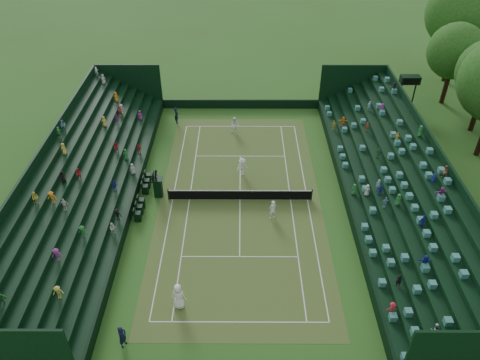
{
  "coord_description": "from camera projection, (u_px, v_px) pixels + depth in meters",
  "views": [
    {
      "loc": [
        0.11,
        -29.61,
        23.87
      ],
      "look_at": [
        0.0,
        0.0,
        2.0
      ],
      "focal_mm": 35.0,
      "sensor_mm": 36.0,
      "label": 1
    }
  ],
  "objects": [
    {
      "name": "line_judge_south",
      "position": [
        122.0,
        337.0,
        26.71
      ],
      "size": [
        0.58,
        0.68,
        1.59
      ],
      "primitive_type": "imported",
      "rotation": [
        0.0,
        0.0,
        1.15
      ],
      "color": "black",
      "rests_on": "ground"
    },
    {
      "name": "perimeter_wall_east",
      "position": [
        345.0,
        195.0,
        37.68
      ],
      "size": [
        0.2,
        31.77,
        1.0
      ],
      "primitive_type": "cube",
      "color": "black",
      "rests_on": "ground"
    },
    {
      "name": "player_far_east",
      "position": [
        242.0,
        167.0,
        40.33
      ],
      "size": [
        1.25,
        1.11,
        1.68
      ],
      "primitive_type": "imported",
      "rotation": [
        0.0,
        0.0,
        0.57
      ],
      "color": "white",
      "rests_on": "ground"
    },
    {
      "name": "player_far_west",
      "position": [
        235.0,
        126.0,
        45.98
      ],
      "size": [
        0.9,
        0.73,
        1.74
      ],
      "primitive_type": "imported",
      "rotation": [
        0.0,
        0.0,
        -0.09
      ],
      "color": "white",
      "rests_on": "ground"
    },
    {
      "name": "perimeter_wall_west",
      "position": [
        135.0,
        195.0,
        37.73
      ],
      "size": [
        0.2,
        31.77,
        1.0
      ],
      "primitive_type": "cube",
      "color": "black",
      "rests_on": "ground"
    },
    {
      "name": "north_grandstand",
      "position": [
        400.0,
        185.0,
        37.04
      ],
      "size": [
        6.6,
        32.0,
        4.9
      ],
      "color": "black",
      "rests_on": "ground"
    },
    {
      "name": "player_near_east",
      "position": [
        273.0,
        210.0,
        35.68
      ],
      "size": [
        0.74,
        0.66,
        1.69
      ],
      "primitive_type": "imported",
      "rotation": [
        0.0,
        0.0,
        3.68
      ],
      "color": "white",
      "rests_on": "ground"
    },
    {
      "name": "tennis_net",
      "position": [
        240.0,
        195.0,
        37.69
      ],
      "size": [
        11.67,
        0.1,
        1.06
      ],
      "color": "black",
      "rests_on": "ground"
    },
    {
      "name": "south_grandstand",
      "position": [
        81.0,
        184.0,
        37.12
      ],
      "size": [
        6.6,
        32.0,
        4.9
      ],
      "color": "black",
      "rests_on": "ground"
    },
    {
      "name": "line_judge_north",
      "position": [
        176.0,
        115.0,
        47.67
      ],
      "size": [
        0.52,
        0.7,
        1.74
      ],
      "primitive_type": "imported",
      "rotation": [
        0.0,
        0.0,
        1.74
      ],
      "color": "black",
      "rests_on": "ground"
    },
    {
      "name": "player_near_west",
      "position": [
        178.0,
        296.0,
        28.83
      ],
      "size": [
        1.04,
        0.78,
        1.93
      ],
      "primitive_type": "imported",
      "rotation": [
        0.0,
        0.0,
        2.95
      ],
      "color": "white",
      "rests_on": "ground"
    },
    {
      "name": "scoreboard_tower",
      "position": [
        410.0,
        81.0,
        48.95
      ],
      "size": [
        2.0,
        1.0,
        3.7
      ],
      "color": "black",
      "rests_on": "ground"
    },
    {
      "name": "court_surface",
      "position": [
        240.0,
        200.0,
        38.0
      ],
      "size": [
        12.97,
        26.77,
        0.01
      ],
      "primitive_type": "cube",
      "color": "#2F6D24",
      "rests_on": "ground"
    },
    {
      "name": "umpire_chair",
      "position": [
        158.0,
        185.0,
        37.78
      ],
      "size": [
        0.82,
        0.82,
        2.58
      ],
      "color": "black",
      "rests_on": "ground"
    },
    {
      "name": "courtside_chairs",
      "position": [
        143.0,
        196.0,
        37.74
      ],
      "size": [
        0.51,
        5.49,
        1.12
      ],
      "color": "black",
      "rests_on": "ground"
    },
    {
      "name": "ground",
      "position": [
        240.0,
        200.0,
        38.0
      ],
      "size": [
        160.0,
        160.0,
        0.0
      ],
      "primitive_type": "plane",
      "color": "#2D561B",
      "rests_on": "ground"
    },
    {
      "name": "perimeter_wall_north",
      "position": [
        241.0,
        104.0,
        50.48
      ],
      "size": [
        17.17,
        0.2,
        1.0
      ],
      "primitive_type": "cube",
      "color": "black",
      "rests_on": "ground"
    }
  ]
}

